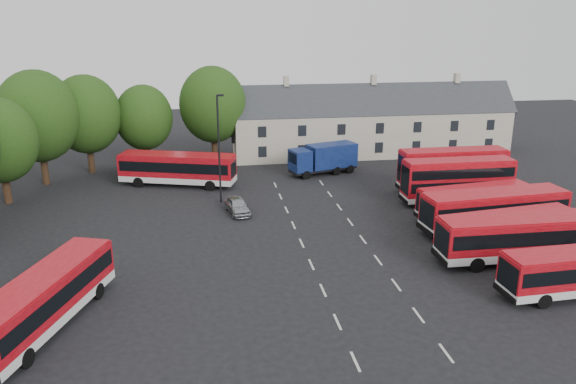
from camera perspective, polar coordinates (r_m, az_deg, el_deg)
name	(u,v)px	position (r m, az deg, el deg)	size (l,w,h in m)	color
ground	(306,253)	(42.67, 1.87, -6.25)	(140.00, 140.00, 0.00)	black
lane_markings	(333,241)	(44.95, 4.55, -5.01)	(5.15, 33.80, 0.01)	beige
treeline	(66,126)	(60.17, -21.65, 6.27)	(29.92, 32.59, 12.01)	black
terrace_houses	(371,124)	(72.81, 8.47, 6.85)	(35.70, 7.13, 10.06)	beige
bus_row_b	(521,235)	(43.93, 22.63, -4.05)	(12.15, 2.92, 3.43)	silver
bus_row_c	(508,228)	(45.53, 21.49, -3.47)	(11.03, 3.88, 3.05)	silver
bus_row_d	(495,208)	(49.10, 20.25, -1.52)	(12.42, 3.85, 3.46)	silver
bus_row_e	(475,199)	(51.82, 18.45, -0.72)	(10.57, 3.72, 2.92)	silver
bus_dd_south	(458,178)	(55.39, 16.86, 1.34)	(10.46, 2.45, 4.28)	silver
bus_dd_north	(453,168)	(58.82, 16.37, 2.38)	(10.77, 2.54, 4.41)	silver
bus_west	(44,297)	(35.23, -23.55, -9.73)	(6.24, 11.75, 3.26)	silver
bus_north	(177,167)	(59.70, -11.17, 2.53)	(12.33, 6.26, 3.41)	silver
box_truck	(324,158)	(63.13, 3.68, 3.51)	(8.04, 4.53, 3.36)	black
silver_car	(237,206)	(50.98, -5.16, -1.38)	(1.69, 4.20, 1.43)	#A3A6AB
lamppost	(219,146)	(52.82, -7.01, 4.65)	(0.72, 0.38, 10.33)	black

